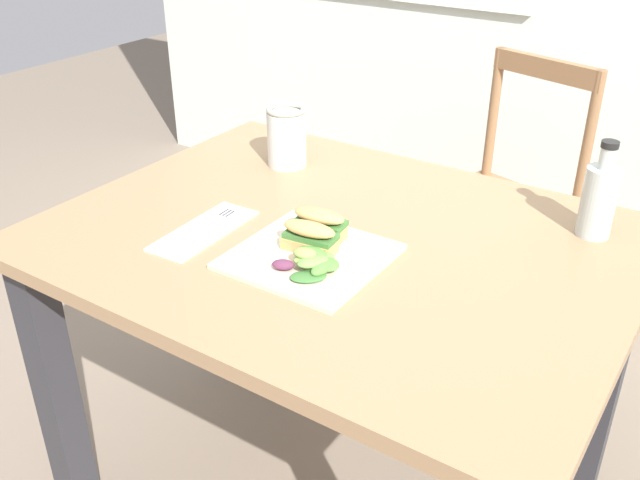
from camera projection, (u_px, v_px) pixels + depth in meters
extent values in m
cube|color=#997551|center=(337.00, 240.00, 1.38)|extent=(1.12, 0.86, 0.03)
cube|color=#2D2D33|center=(57.00, 396.00, 1.53)|extent=(0.07, 0.07, 0.71)
cube|color=#2D2D33|center=(261.00, 258.00, 2.06)|extent=(0.07, 0.07, 0.71)
cube|color=#2D2D33|center=(605.00, 378.00, 1.58)|extent=(0.07, 0.07, 0.71)
cylinder|color=#8E6642|center=(409.00, 268.00, 2.28)|extent=(0.03, 0.03, 0.43)
cylinder|color=#8E6642|center=(494.00, 314.00, 2.05)|extent=(0.03, 0.03, 0.43)
cylinder|color=#8E6642|center=(477.00, 236.00, 2.47)|extent=(0.03, 0.03, 0.43)
cylinder|color=#8E6642|center=(561.00, 275.00, 2.24)|extent=(0.03, 0.03, 0.43)
cube|color=#8E6642|center=(493.00, 208.00, 2.15)|extent=(0.50, 0.50, 0.02)
cylinder|color=#8E6642|center=(493.00, 113.00, 2.26)|extent=(0.03, 0.03, 0.42)
cylinder|color=#8E6642|center=(588.00, 142.00, 2.03)|extent=(0.03, 0.03, 0.42)
cube|color=#8E6642|center=(547.00, 68.00, 2.06)|extent=(0.35, 0.13, 0.06)
cube|color=beige|center=(308.00, 256.00, 1.28)|extent=(0.26, 0.26, 0.01)
cube|color=tan|center=(309.00, 245.00, 1.29)|extent=(0.10, 0.05, 0.02)
cube|color=#3D7033|center=(311.00, 236.00, 1.28)|extent=(0.10, 0.06, 0.01)
ellipsoid|color=tan|center=(309.00, 229.00, 1.27)|extent=(0.11, 0.05, 0.02)
cube|color=tan|center=(319.00, 231.00, 1.33)|extent=(0.10, 0.05, 0.02)
cube|color=#3D7033|center=(321.00, 222.00, 1.33)|extent=(0.10, 0.06, 0.01)
ellipsoid|color=tan|center=(319.00, 216.00, 1.32)|extent=(0.11, 0.05, 0.02)
ellipsoid|color=#84A84C|center=(315.00, 269.00, 1.22)|extent=(0.05, 0.03, 0.01)
ellipsoid|color=#518438|center=(322.00, 268.00, 1.21)|extent=(0.03, 0.06, 0.02)
ellipsoid|color=#602D47|center=(312.00, 253.00, 1.25)|extent=(0.05, 0.05, 0.01)
ellipsoid|color=#518438|center=(326.00, 264.00, 1.22)|extent=(0.06, 0.06, 0.01)
ellipsoid|color=#518438|center=(312.00, 253.00, 1.24)|extent=(0.06, 0.04, 0.02)
ellipsoid|color=#4C2338|center=(316.00, 259.00, 1.24)|extent=(0.04, 0.07, 0.01)
ellipsoid|color=#3D7033|center=(308.00, 276.00, 1.20)|extent=(0.07, 0.07, 0.01)
ellipsoid|color=#84A84C|center=(305.00, 259.00, 1.23)|extent=(0.05, 0.05, 0.02)
ellipsoid|color=#6B9E47|center=(313.00, 262.00, 1.22)|extent=(0.06, 0.07, 0.02)
ellipsoid|color=#84A84C|center=(305.00, 253.00, 1.23)|extent=(0.05, 0.04, 0.02)
ellipsoid|color=#602D47|center=(283.00, 265.00, 1.23)|extent=(0.05, 0.04, 0.02)
ellipsoid|color=#6B9E47|center=(325.00, 259.00, 1.24)|extent=(0.04, 0.05, 0.01)
cube|color=white|center=(204.00, 230.00, 1.38)|extent=(0.10, 0.24, 0.00)
cube|color=silver|center=(197.00, 233.00, 1.36)|extent=(0.02, 0.14, 0.00)
cube|color=silver|center=(225.00, 215.00, 1.43)|extent=(0.03, 0.05, 0.00)
cube|color=#38383D|center=(230.00, 214.00, 1.43)|extent=(0.00, 0.03, 0.00)
cube|color=#38383D|center=(227.00, 213.00, 1.43)|extent=(0.00, 0.03, 0.00)
cube|color=#38383D|center=(224.00, 212.00, 1.44)|extent=(0.00, 0.03, 0.00)
cylinder|color=black|center=(596.00, 212.00, 1.34)|extent=(0.06, 0.06, 0.10)
cylinder|color=#B2BCB7|center=(598.00, 202.00, 1.33)|extent=(0.06, 0.06, 0.14)
cylinder|color=#B2BCB7|center=(607.00, 158.00, 1.29)|extent=(0.03, 0.03, 0.04)
cylinder|color=black|center=(610.00, 144.00, 1.28)|extent=(0.03, 0.03, 0.01)
cylinder|color=#995623|center=(287.00, 144.00, 1.65)|extent=(0.08, 0.08, 0.10)
cylinder|color=silver|center=(287.00, 139.00, 1.65)|extent=(0.09, 0.09, 0.13)
torus|color=#B7B29E|center=(286.00, 110.00, 1.61)|extent=(0.09, 0.09, 0.01)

